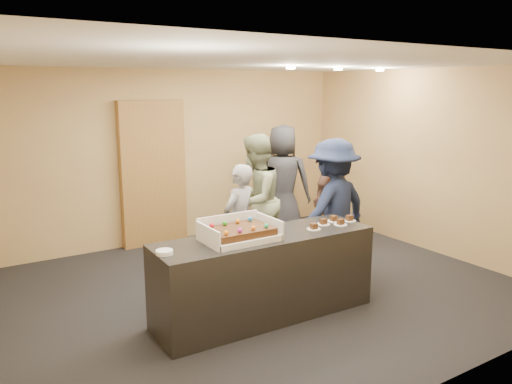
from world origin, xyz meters
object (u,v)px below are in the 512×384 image
(sheet_cake, at_px, (240,231))
(person_brown_extra, at_px, (330,197))
(person_server_grey, at_px, (239,222))
(person_sage_man, at_px, (255,201))
(plate_stack, at_px, (164,252))
(cake_box, at_px, (238,235))
(person_navy_man, at_px, (333,208))
(storage_cabinet, at_px, (153,174))
(person_dark_suit, at_px, (282,182))
(serving_counter, at_px, (265,276))

(sheet_cake, height_order, person_brown_extra, person_brown_extra)
(person_server_grey, xyz_separation_m, person_sage_man, (0.43, 0.31, 0.16))
(plate_stack, bearing_deg, cake_box, 2.47)
(plate_stack, relative_size, person_navy_man, 0.09)
(storage_cabinet, height_order, person_dark_suit, storage_cabinet)
(serving_counter, xyz_separation_m, person_navy_man, (1.40, 0.55, 0.45))
(serving_counter, height_order, plate_stack, plate_stack)
(serving_counter, distance_m, person_navy_man, 1.57)
(serving_counter, relative_size, cake_box, 3.24)
(storage_cabinet, xyz_separation_m, person_sage_man, (0.82, -1.66, -0.21))
(person_brown_extra, bearing_deg, person_server_grey, -11.67)
(cake_box, xyz_separation_m, plate_stack, (-0.82, -0.04, -0.03))
(person_server_grey, distance_m, person_navy_man, 1.21)
(storage_cabinet, bearing_deg, person_brown_extra, -36.89)
(serving_counter, height_order, person_sage_man, person_sage_man)
(plate_stack, bearing_deg, storage_cabinet, 70.91)
(person_dark_suit, bearing_deg, storage_cabinet, 18.37)
(cake_box, xyz_separation_m, person_sage_man, (1.07, 1.38, -0.04))
(serving_counter, bearing_deg, person_server_grey, 74.63)
(person_server_grey, distance_m, person_brown_extra, 1.82)
(cake_box, xyz_separation_m, sheet_cake, (-0.00, -0.03, 0.05))
(person_server_grey, xyz_separation_m, person_dark_suit, (1.48, 1.15, 0.18))
(storage_cabinet, bearing_deg, person_navy_man, -59.76)
(sheet_cake, bearing_deg, person_navy_man, 17.81)
(serving_counter, xyz_separation_m, sheet_cake, (-0.31, 0.00, 0.55))
(serving_counter, distance_m, person_dark_suit, 2.92)
(person_brown_extra, bearing_deg, plate_stack, 1.67)
(storage_cabinet, bearing_deg, plate_stack, -109.09)
(storage_cabinet, xyz_separation_m, cake_box, (-0.24, -3.03, -0.17))
(person_navy_man, bearing_deg, serving_counter, 13.07)
(cake_box, bearing_deg, sheet_cake, -91.00)
(storage_cabinet, height_order, person_server_grey, storage_cabinet)
(serving_counter, bearing_deg, person_dark_suit, 52.46)
(storage_cabinet, relative_size, person_dark_suit, 1.21)
(person_brown_extra, bearing_deg, person_dark_suit, -91.31)
(person_sage_man, xyz_separation_m, person_dark_suit, (1.04, 0.84, 0.02))
(sheet_cake, xyz_separation_m, person_server_grey, (0.63, 1.09, -0.25))
(person_sage_man, bearing_deg, person_dark_suit, -173.90)
(storage_cabinet, xyz_separation_m, sheet_cake, (-0.25, -3.06, -0.12))
(storage_cabinet, xyz_separation_m, person_dark_suit, (1.86, -0.82, -0.19))
(person_server_grey, bearing_deg, person_brown_extra, 167.11)
(storage_cabinet, height_order, plate_stack, storage_cabinet)
(storage_cabinet, height_order, person_navy_man, storage_cabinet)
(plate_stack, xyz_separation_m, person_sage_man, (1.88, 1.41, -0.01))
(storage_cabinet, relative_size, cake_box, 3.02)
(sheet_cake, relative_size, person_sage_man, 0.35)
(sheet_cake, distance_m, person_server_grey, 1.29)
(person_dark_suit, bearing_deg, person_brown_extra, 152.91)
(cake_box, relative_size, sheet_cake, 1.17)
(cake_box, relative_size, person_navy_man, 0.41)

